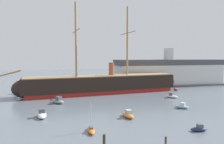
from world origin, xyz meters
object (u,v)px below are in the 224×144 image
motorboat_alongside_stern (172,96)px  dinghy_distant_centre (95,87)px  dockside_warehouse_right (169,72)px  motorboat_near_centre (128,115)px  motorboat_foreground_right (199,129)px  mooring_piling_nearest (104,141)px  tall_ship (103,84)px  motorboat_far_left (17,92)px  dinghy_far_right (176,89)px  motorboat_alongside_bow (58,101)px  sailboat_foreground_left (91,130)px  motorboat_mid_right (182,106)px  motorboat_mid_left (42,115)px

motorboat_alongside_stern → dinghy_distant_centre: bearing=126.0°
dockside_warehouse_right → motorboat_near_centre: bearing=-128.9°
motorboat_foreground_right → mooring_piling_nearest: size_ratio=1.58×
tall_ship → mooring_piling_nearest: size_ratio=32.88×
motorboat_far_left → mooring_piling_nearest: mooring_piling_nearest is taller
motorboat_near_centre → dinghy_far_right: bearing=44.4°
motorboat_alongside_bow → dinghy_far_right: 47.00m
dinghy_distant_centre → motorboat_alongside_bow: bearing=-120.5°
motorboat_foreground_right → sailboat_foreground_left: bearing=166.6°
motorboat_alongside_bow → sailboat_foreground_left: bearing=-77.4°
motorboat_alongside_bow → dinghy_distant_centre: size_ratio=1.74×
motorboat_mid_right → motorboat_far_left: 55.83m
dockside_warehouse_right → dinghy_far_right: bearing=-110.0°
motorboat_alongside_bow → motorboat_far_left: bearing=126.5°
motorboat_alongside_stern → dockside_warehouse_right: size_ratio=0.07×
dinghy_distant_centre → dockside_warehouse_right: bearing=0.1°
motorboat_far_left → dockside_warehouse_right: dockside_warehouse_right is taller
tall_ship → motorboat_far_left: (-29.92, 6.46, -2.76)m
motorboat_mid_right → dinghy_far_right: size_ratio=1.23×
tall_ship → motorboat_alongside_bow: 20.42m
sailboat_foreground_left → motorboat_near_centre: size_ratio=1.19×
motorboat_mid_right → motorboat_far_left: motorboat_far_left is taller
motorboat_mid_right → motorboat_alongside_bow: size_ratio=0.73×
mooring_piling_nearest → motorboat_alongside_stern: bearing=45.9°
mooring_piling_nearest → sailboat_foreground_left: bearing=97.1°
dinghy_distant_centre → mooring_piling_nearest: mooring_piling_nearest is taller
motorboat_near_centre → dockside_warehouse_right: 57.47m
mooring_piling_nearest → dockside_warehouse_right: 73.09m
tall_ship → motorboat_alongside_bow: size_ratio=13.14×
motorboat_mid_right → dinghy_distant_centre: motorboat_mid_right is taller
sailboat_foreground_left → motorboat_foreground_right: size_ratio=1.64×
motorboat_mid_left → motorboat_mid_right: bearing=-1.4°
sailboat_foreground_left → dockside_warehouse_right: 68.47m
sailboat_foreground_left → motorboat_mid_left: sailboat_foreground_left is taller
motorboat_foreground_right → dinghy_far_right: size_ratio=1.07×
tall_ship → motorboat_mid_left: bearing=-126.8°
sailboat_foreground_left → tall_ship: bearing=74.5°
motorboat_alongside_stern → motorboat_far_left: (-49.70, 20.37, 0.08)m
sailboat_foreground_left → motorboat_mid_right: bearing=22.8°
motorboat_foreground_right → dockside_warehouse_right: (26.45, 55.61, 5.52)m
motorboat_near_centre → tall_ship: bearing=88.0°
tall_ship → dinghy_far_right: tall_ship is taller
dinghy_far_right → mooring_piling_nearest: mooring_piling_nearest is taller
motorboat_near_centre → motorboat_alongside_bow: 23.36m
dinghy_far_right → motorboat_mid_left: bearing=-152.7°
motorboat_mid_right → mooring_piling_nearest: mooring_piling_nearest is taller
sailboat_foreground_left → mooring_piling_nearest: bearing=-82.9°
sailboat_foreground_left → motorboat_near_centre: sailboat_foreground_left is taller
motorboat_mid_left → motorboat_alongside_bow: size_ratio=0.93×
motorboat_alongside_stern → mooring_piling_nearest: mooring_piling_nearest is taller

